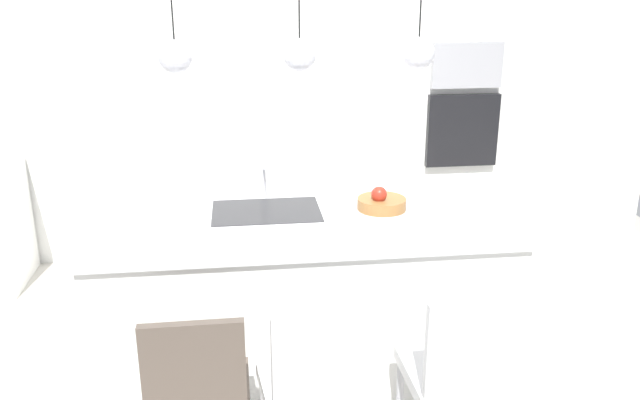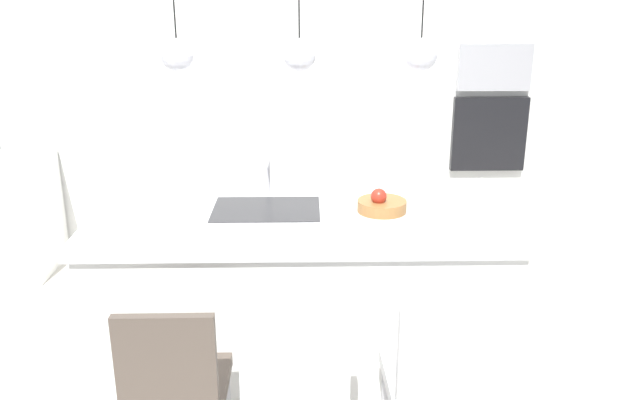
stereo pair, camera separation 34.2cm
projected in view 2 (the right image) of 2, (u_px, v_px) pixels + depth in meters
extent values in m
plane|color=#BCB7AD|center=(302.00, 360.00, 3.73)|extent=(6.60, 6.60, 0.00)
cube|color=white|center=(302.00, 87.00, 4.88)|extent=(6.00, 0.10, 2.60)
cube|color=white|center=(302.00, 292.00, 3.59)|extent=(2.09, 1.04, 0.85)
cube|color=white|center=(301.00, 214.00, 3.45)|extent=(2.15, 1.10, 0.06)
cube|color=#2D2D30|center=(266.00, 210.00, 3.44)|extent=(0.56, 0.40, 0.02)
cylinder|color=silver|center=(268.00, 176.00, 3.63)|extent=(0.02, 0.02, 0.22)
cylinder|color=silver|center=(267.00, 163.00, 3.52)|extent=(0.02, 0.16, 0.02)
cylinder|color=#9E6B38|center=(382.00, 206.00, 3.40)|extent=(0.26, 0.26, 0.06)
sphere|color=#B22D1E|center=(379.00, 196.00, 3.36)|extent=(0.08, 0.08, 0.08)
cube|color=#9E9EA3|center=(494.00, 67.00, 4.79)|extent=(0.54, 0.08, 0.34)
cube|color=black|center=(489.00, 134.00, 4.95)|extent=(0.56, 0.08, 0.56)
cube|color=brown|center=(179.00, 385.00, 2.74)|extent=(0.41, 0.41, 0.06)
cube|color=brown|center=(166.00, 362.00, 2.49)|extent=(0.39, 0.04, 0.40)
cube|color=silver|center=(292.00, 387.00, 2.75)|extent=(0.48, 0.46, 0.06)
cube|color=silver|center=(296.00, 361.00, 2.50)|extent=(0.42, 0.09, 0.43)
cube|color=silver|center=(434.00, 380.00, 2.75)|extent=(0.42, 0.44, 0.06)
cube|color=silver|center=(448.00, 357.00, 2.50)|extent=(0.39, 0.05, 0.41)
sphere|color=silver|center=(177.00, 55.00, 3.17)|extent=(0.16, 0.16, 0.16)
sphere|color=silver|center=(299.00, 55.00, 3.18)|extent=(0.16, 0.16, 0.16)
sphere|color=silver|center=(421.00, 55.00, 3.20)|extent=(0.16, 0.16, 0.16)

